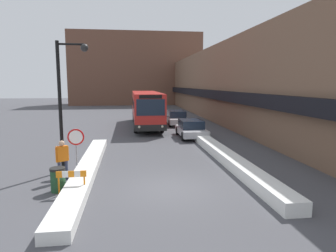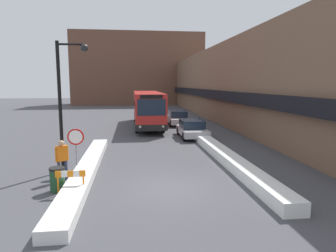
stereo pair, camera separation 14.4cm
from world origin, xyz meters
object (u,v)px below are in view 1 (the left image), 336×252
(parked_car_middle, at_px, (176,118))
(street_lamp, at_px, (66,92))
(parked_car_front, at_px, (191,128))
(stop_sign, at_px, (76,141))
(construction_barricade, at_px, (71,178))
(city_bus, at_px, (146,108))
(pedestrian, at_px, (62,157))
(trash_bin, at_px, (58,179))

(parked_car_middle, relative_size, street_lamp, 0.73)
(parked_car_front, distance_m, street_lamp, 11.70)
(street_lamp, bearing_deg, stop_sign, -43.49)
(construction_barricade, bearing_deg, city_bus, 77.88)
(street_lamp, bearing_deg, pedestrian, -89.78)
(pedestrian, bearing_deg, trash_bin, -119.72)
(trash_bin, distance_m, construction_barricade, 0.79)
(construction_barricade, bearing_deg, trash_bin, 141.23)
(city_bus, height_order, stop_sign, city_bus)
(trash_bin, relative_size, construction_barricade, 0.86)
(parked_car_middle, bearing_deg, stop_sign, -114.38)
(pedestrian, height_order, trash_bin, pedestrian)
(pedestrian, distance_m, construction_barricade, 1.97)
(street_lamp, relative_size, construction_barricade, 5.55)
(city_bus, distance_m, trash_bin, 18.11)
(street_lamp, bearing_deg, construction_barricade, -77.86)
(pedestrian, bearing_deg, city_bus, 40.85)
(trash_bin, bearing_deg, city_bus, 75.69)
(parked_car_front, distance_m, pedestrian, 12.36)
(stop_sign, height_order, pedestrian, stop_sign)
(trash_bin, bearing_deg, parked_car_front, 55.43)
(parked_car_middle, distance_m, construction_barricade, 20.07)
(city_bus, bearing_deg, street_lamp, -107.16)
(stop_sign, bearing_deg, parked_car_front, 50.09)
(city_bus, distance_m, street_lamp, 15.57)
(city_bus, relative_size, construction_barricade, 11.12)
(parked_car_middle, relative_size, construction_barricade, 4.04)
(parked_car_middle, bearing_deg, construction_barricade, -110.36)
(stop_sign, relative_size, street_lamp, 0.35)
(city_bus, height_order, trash_bin, city_bus)
(trash_bin, xyz_separation_m, construction_barricade, (0.60, -0.48, 0.19))
(parked_car_front, height_order, stop_sign, stop_sign)
(parked_car_front, relative_size, trash_bin, 4.56)
(trash_bin, bearing_deg, pedestrian, 93.72)
(city_bus, xyz_separation_m, parked_car_front, (3.12, -6.49, -1.13))
(street_lamp, relative_size, trash_bin, 6.43)
(parked_car_middle, height_order, street_lamp, street_lamp)
(parked_car_middle, height_order, stop_sign, stop_sign)
(parked_car_middle, xyz_separation_m, construction_barricade, (-6.98, -18.82, -0.07))
(parked_car_front, bearing_deg, pedestrian, -128.38)
(stop_sign, relative_size, construction_barricade, 1.92)
(city_bus, xyz_separation_m, construction_barricade, (-3.86, -17.98, -1.16))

